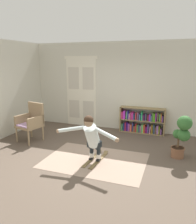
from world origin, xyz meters
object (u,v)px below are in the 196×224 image
potted_plant (182,135)px  skis_pair (96,159)px  person_skier (92,135)px  bookshelf (142,122)px  wicker_chair (31,121)px

potted_plant → skis_pair: potted_plant is taller
person_skier → potted_plant: bearing=27.8°
skis_pair → bookshelf: bearing=74.1°
wicker_chair → skis_pair: bearing=-15.5°
wicker_chair → skis_pair: 2.37m
bookshelf → person_skier: size_ratio=0.97×
bookshelf → potted_plant: size_ratio=1.35×
person_skier → skis_pair: bearing=85.3°
bookshelf → potted_plant: bearing=-54.2°
potted_plant → person_skier: person_skier is taller
bookshelf → person_skier: 2.74m
bookshelf → skis_pair: (-0.69, -2.42, -0.34)m
skis_pair → person_skier: person_skier is taller
wicker_chair → skis_pair: (2.21, -0.61, -0.56)m
bookshelf → wicker_chair: bearing=-148.2°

